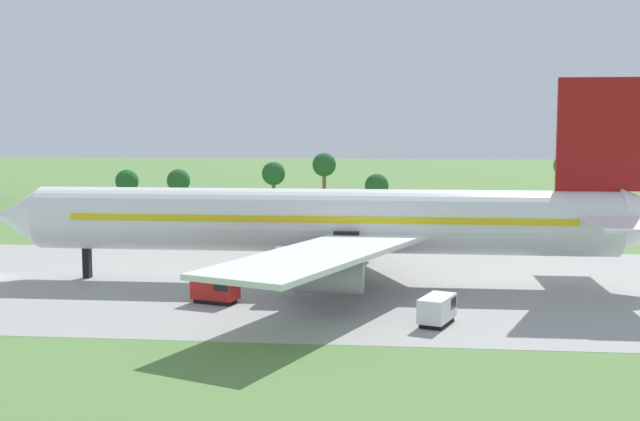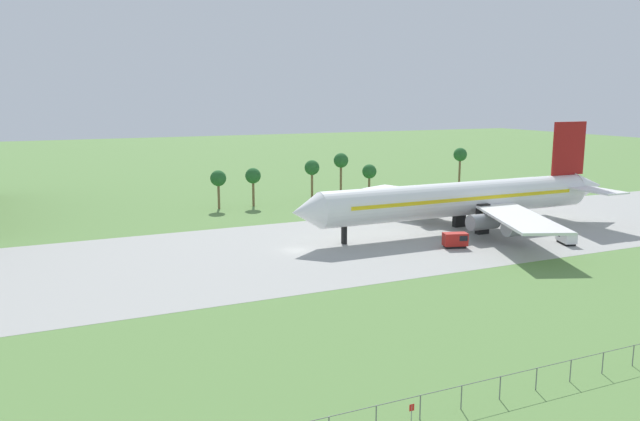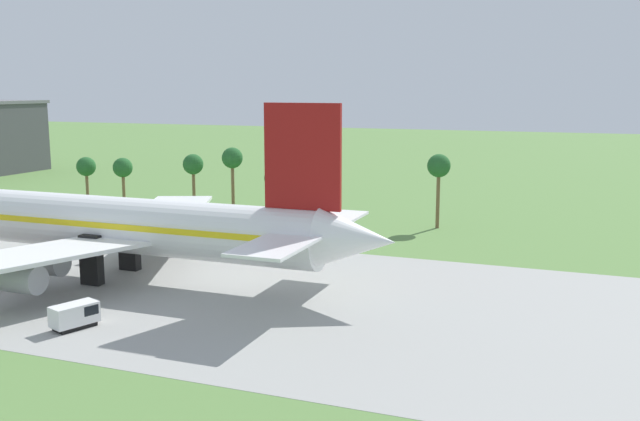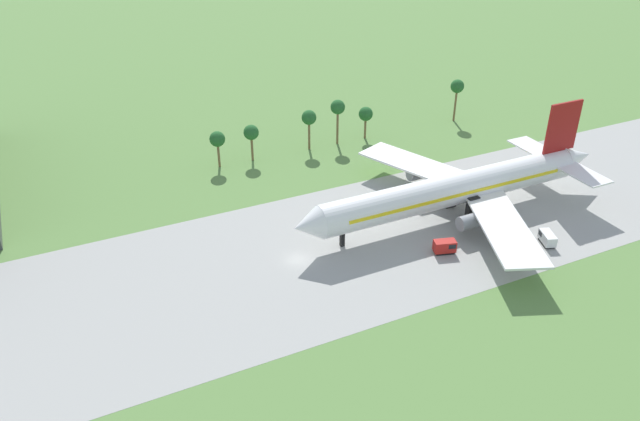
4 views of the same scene
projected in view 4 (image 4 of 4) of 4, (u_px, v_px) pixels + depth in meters
The scene contains 6 objects.
ground_plane at pixel (298, 260), 112.80m from camera, with size 600.00×600.00×0.00m, color #5B8442.
taxiway_strip at pixel (298, 260), 112.79m from camera, with size 320.00×44.00×0.02m.
jet_airliner at pixel (459, 188), 123.43m from camera, with size 70.41×55.98×20.18m.
baggage_tug at pixel (547, 238), 116.91m from camera, with size 3.31×4.59×2.28m.
catering_van at pixel (445, 246), 114.14m from camera, with size 4.42×3.07×2.55m.
palm_tree_row at pixel (327, 116), 152.56m from camera, with size 70.29×3.60×11.58m.
Camera 4 is at (-36.51, -85.81, 64.21)m, focal length 35.00 mm.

